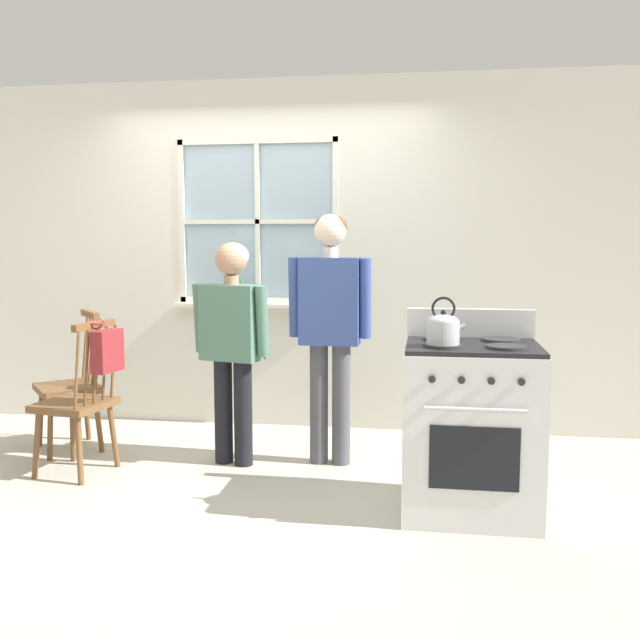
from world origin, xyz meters
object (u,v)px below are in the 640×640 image
person_elderly_left (232,331)px  stove (471,426)px  person_teen_center (330,313)px  potted_plant (238,295)px  handbag (107,350)px  chair_by_window (78,404)px  kettle (443,328)px  chair_near_wall (71,387)px

person_elderly_left → stove: 1.67m
person_teen_center → potted_plant: size_ratio=6.60×
potted_plant → handbag: potted_plant is taller
chair_by_window → kettle: kettle is taller
chair_near_wall → person_teen_center: 1.93m
kettle → potted_plant: size_ratio=0.99×
person_teen_center → kettle: size_ratio=6.64×
chair_near_wall → person_elderly_left: (1.22, -0.15, 0.44)m
chair_by_window → potted_plant: potted_plant is taller
stove → person_elderly_left: bearing=157.8°
potted_plant → handbag: bearing=-109.7°
person_teen_center → stove: person_teen_center is taller
person_elderly_left → potted_plant: size_ratio=5.87×
chair_near_wall → person_elderly_left: size_ratio=0.67×
chair_near_wall → handbag: bearing=4.8°
chair_by_window → person_teen_center: size_ratio=0.60×
person_teen_center → handbag: person_teen_center is taller
person_elderly_left → person_teen_center: size_ratio=0.89×
chair_by_window → stove: size_ratio=0.90×
kettle → handbag: (-2.02, 0.36, -0.22)m
stove → kettle: size_ratio=4.39×
kettle → handbag: size_ratio=0.80×
stove → kettle: 0.59m
handbag → chair_near_wall: bearing=135.0°
chair_by_window → chair_near_wall: size_ratio=1.00×
person_elderly_left → chair_near_wall: bearing=-173.0°
chair_near_wall → kettle: bearing=30.5°
person_elderly_left → person_teen_center: person_teen_center is taller
potted_plant → chair_near_wall: bearing=-141.5°
chair_near_wall → stove: bearing=34.1°
person_teen_center → handbag: size_ratio=5.34×
person_teen_center → kettle: (0.71, -0.85, 0.02)m
chair_by_window → person_elderly_left: size_ratio=0.67×
person_elderly_left → kettle: person_elderly_left is taller
kettle → handbag: bearing=169.8°
kettle → potted_plant: bearing=132.6°
potted_plant → handbag: 1.43m
stove → person_teen_center: bearing=140.4°
person_teen_center → potted_plant: (-0.84, 0.84, 0.04)m
potted_plant → person_elderly_left: bearing=-77.2°
chair_by_window → person_elderly_left: 1.07m
stove → kettle: kettle is taller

